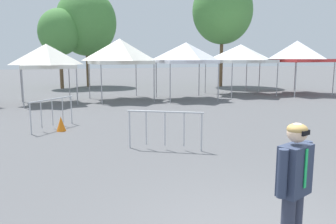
{
  "coord_description": "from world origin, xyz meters",
  "views": [
    {
      "loc": [
        -2.73,
        -3.61,
        2.53
      ],
      "look_at": [
        0.02,
        3.41,
        1.3
      ],
      "focal_mm": 36.53,
      "sensor_mm": 36.0,
      "label": 1
    }
  ],
  "objects_px": {
    "tree_behind_tents_left": "(86,23)",
    "crowd_barrier_by_lift": "(165,123)",
    "canopy_tent_behind_center": "(120,51)",
    "canopy_tent_behind_right": "(297,51)",
    "person_foreground": "(294,185)",
    "crowd_barrier_mid_lot": "(52,108)",
    "canopy_tent_left_of_center": "(47,56)",
    "tree_behind_tents_right": "(60,32)",
    "traffic_cone_lot_center": "(61,124)",
    "canopy_tent_right_of_center": "(241,54)",
    "canopy_tent_far_right": "(186,53)",
    "tree_behind_tents_center": "(222,11)"
  },
  "relations": [
    {
      "from": "tree_behind_tents_left",
      "to": "crowd_barrier_by_lift",
      "type": "relative_size",
      "value": 4.43
    },
    {
      "from": "canopy_tent_behind_center",
      "to": "canopy_tent_behind_right",
      "type": "distance_m",
      "value": 11.93
    },
    {
      "from": "canopy_tent_behind_center",
      "to": "person_foreground",
      "type": "relative_size",
      "value": 1.98
    },
    {
      "from": "canopy_tent_behind_center",
      "to": "canopy_tent_behind_right",
      "type": "height_order",
      "value": "canopy_tent_behind_right"
    },
    {
      "from": "crowd_barrier_by_lift",
      "to": "crowd_barrier_mid_lot",
      "type": "xyz_separation_m",
      "value": [
        -2.71,
        4.01,
        0.0
      ]
    },
    {
      "from": "canopy_tent_left_of_center",
      "to": "crowd_barrier_mid_lot",
      "type": "bearing_deg",
      "value": -91.31
    },
    {
      "from": "canopy_tent_left_of_center",
      "to": "tree_behind_tents_right",
      "type": "relative_size",
      "value": 0.51
    },
    {
      "from": "traffic_cone_lot_center",
      "to": "canopy_tent_right_of_center",
      "type": "bearing_deg",
      "value": 31.98
    },
    {
      "from": "canopy_tent_left_of_center",
      "to": "person_foreground",
      "type": "xyz_separation_m",
      "value": [
        2.08,
        -16.5,
        -1.51
      ]
    },
    {
      "from": "canopy_tent_behind_center",
      "to": "traffic_cone_lot_center",
      "type": "xyz_separation_m",
      "value": [
        -3.93,
        -7.6,
        -2.56
      ]
    },
    {
      "from": "tree_behind_tents_right",
      "to": "canopy_tent_right_of_center",
      "type": "bearing_deg",
      "value": -39.9
    },
    {
      "from": "canopy_tent_far_right",
      "to": "traffic_cone_lot_center",
      "type": "height_order",
      "value": "canopy_tent_far_right"
    },
    {
      "from": "canopy_tent_far_right",
      "to": "crowd_barrier_mid_lot",
      "type": "xyz_separation_m",
      "value": [
        -7.87,
        -6.01,
        -1.97
      ]
    },
    {
      "from": "crowd_barrier_by_lift",
      "to": "canopy_tent_behind_center",
      "type": "bearing_deg",
      "value": 82.5
    },
    {
      "from": "canopy_tent_left_of_center",
      "to": "canopy_tent_far_right",
      "type": "relative_size",
      "value": 0.96
    },
    {
      "from": "crowd_barrier_by_lift",
      "to": "person_foreground",
      "type": "bearing_deg",
      "value": -94.9
    },
    {
      "from": "canopy_tent_far_right",
      "to": "traffic_cone_lot_center",
      "type": "xyz_separation_m",
      "value": [
        -7.63,
        -6.53,
        -2.48
      ]
    },
    {
      "from": "canopy_tent_right_of_center",
      "to": "tree_behind_tents_left",
      "type": "relative_size",
      "value": 0.45
    },
    {
      "from": "canopy_tent_far_right",
      "to": "crowd_barrier_by_lift",
      "type": "distance_m",
      "value": 11.44
    },
    {
      "from": "canopy_tent_far_right",
      "to": "tree_behind_tents_right",
      "type": "xyz_separation_m",
      "value": [
        -6.33,
        9.96,
        1.67
      ]
    },
    {
      "from": "traffic_cone_lot_center",
      "to": "tree_behind_tents_center",
      "type": "bearing_deg",
      "value": 43.82
    },
    {
      "from": "canopy_tent_left_of_center",
      "to": "crowd_barrier_mid_lot",
      "type": "xyz_separation_m",
      "value": [
        -0.16,
        -7.01,
        -1.79
      ]
    },
    {
      "from": "crowd_barrier_mid_lot",
      "to": "canopy_tent_behind_center",
      "type": "bearing_deg",
      "value": 59.53
    },
    {
      "from": "canopy_tent_behind_center",
      "to": "tree_behind_tents_left",
      "type": "bearing_deg",
      "value": 92.31
    },
    {
      "from": "canopy_tent_behind_center",
      "to": "traffic_cone_lot_center",
      "type": "distance_m",
      "value": 8.93
    },
    {
      "from": "canopy_tent_far_right",
      "to": "traffic_cone_lot_center",
      "type": "distance_m",
      "value": 10.34
    },
    {
      "from": "canopy_tent_behind_center",
      "to": "canopy_tent_right_of_center",
      "type": "relative_size",
      "value": 0.99
    },
    {
      "from": "canopy_tent_behind_center",
      "to": "tree_behind_tents_center",
      "type": "xyz_separation_m",
      "value": [
        10.11,
        5.88,
        3.43
      ]
    },
    {
      "from": "canopy_tent_right_of_center",
      "to": "tree_behind_tents_center",
      "type": "xyz_separation_m",
      "value": [
        2.02,
        5.97,
        3.53
      ]
    },
    {
      "from": "crowd_barrier_mid_lot",
      "to": "tree_behind_tents_left",
      "type": "bearing_deg",
      "value": 77.53
    },
    {
      "from": "tree_behind_tents_left",
      "to": "crowd_barrier_mid_lot",
      "type": "bearing_deg",
      "value": -102.47
    },
    {
      "from": "traffic_cone_lot_center",
      "to": "canopy_tent_left_of_center",
      "type": "bearing_deg",
      "value": 90.58
    },
    {
      "from": "person_foreground",
      "to": "traffic_cone_lot_center",
      "type": "height_order",
      "value": "person_foreground"
    },
    {
      "from": "canopy_tent_left_of_center",
      "to": "canopy_tent_far_right",
      "type": "xyz_separation_m",
      "value": [
        7.71,
        -1.0,
        0.19
      ]
    },
    {
      "from": "person_foreground",
      "to": "canopy_tent_far_right",
      "type": "bearing_deg",
      "value": 70.03
    },
    {
      "from": "tree_behind_tents_center",
      "to": "tree_behind_tents_right",
      "type": "bearing_deg",
      "value": 166.73
    },
    {
      "from": "canopy_tent_left_of_center",
      "to": "tree_behind_tents_center",
      "type": "height_order",
      "value": "tree_behind_tents_center"
    },
    {
      "from": "canopy_tent_far_right",
      "to": "canopy_tent_right_of_center",
      "type": "bearing_deg",
      "value": 12.63
    },
    {
      "from": "canopy_tent_far_right",
      "to": "canopy_tent_left_of_center",
      "type": "bearing_deg",
      "value": 172.64
    },
    {
      "from": "canopy_tent_behind_center",
      "to": "crowd_barrier_mid_lot",
      "type": "distance_m",
      "value": 8.47
    },
    {
      "from": "canopy_tent_right_of_center",
      "to": "tree_behind_tents_left",
      "type": "bearing_deg",
      "value": 130.3
    },
    {
      "from": "canopy_tent_right_of_center",
      "to": "tree_behind_tents_right",
      "type": "bearing_deg",
      "value": 140.1
    },
    {
      "from": "crowd_barrier_by_lift",
      "to": "crowd_barrier_mid_lot",
      "type": "height_order",
      "value": "same"
    },
    {
      "from": "canopy_tent_right_of_center",
      "to": "crowd_barrier_mid_lot",
      "type": "height_order",
      "value": "canopy_tent_right_of_center"
    },
    {
      "from": "tree_behind_tents_center",
      "to": "crowd_barrier_mid_lot",
      "type": "height_order",
      "value": "tree_behind_tents_center"
    },
    {
      "from": "traffic_cone_lot_center",
      "to": "crowd_barrier_mid_lot",
      "type": "bearing_deg",
      "value": 114.83
    },
    {
      "from": "tree_behind_tents_center",
      "to": "tree_behind_tents_right",
      "type": "xyz_separation_m",
      "value": [
        -12.74,
        3.0,
        -1.84
      ]
    },
    {
      "from": "canopy_tent_behind_center",
      "to": "crowd_barrier_by_lift",
      "type": "relative_size",
      "value": 1.95
    },
    {
      "from": "canopy_tent_right_of_center",
      "to": "traffic_cone_lot_center",
      "type": "height_order",
      "value": "canopy_tent_right_of_center"
    },
    {
      "from": "canopy_tent_left_of_center",
      "to": "traffic_cone_lot_center",
      "type": "distance_m",
      "value": 7.86
    }
  ]
}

